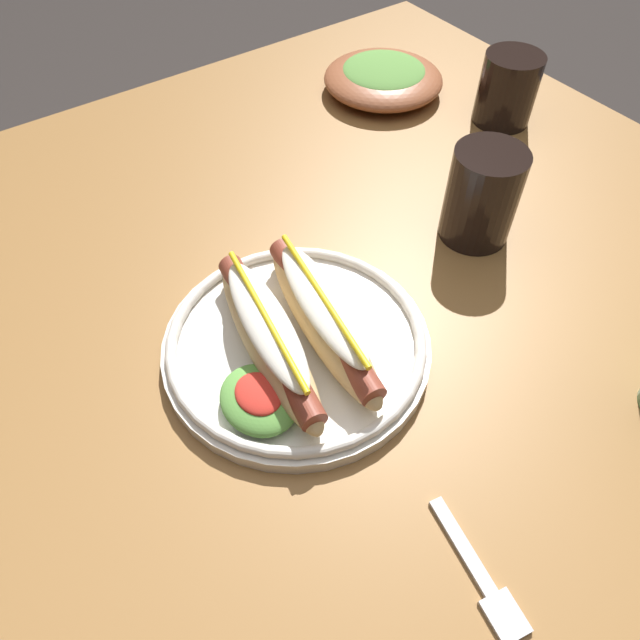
% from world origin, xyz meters
% --- Properties ---
extents(ground_plane, '(8.00, 8.00, 0.00)m').
position_xyz_m(ground_plane, '(0.00, 0.00, 0.00)').
color(ground_plane, '#2D2826').
extents(dining_table, '(1.15, 1.07, 0.74)m').
position_xyz_m(dining_table, '(0.00, 0.00, 0.65)').
color(dining_table, olive).
rests_on(dining_table, ground_plane).
extents(hot_dog_plate, '(0.28, 0.28, 0.08)m').
position_xyz_m(hot_dog_plate, '(0.03, -0.14, 0.77)').
color(hot_dog_plate, silver).
rests_on(hot_dog_plate, dining_table).
extents(fork, '(0.12, 0.04, 0.00)m').
position_xyz_m(fork, '(0.30, -0.14, 0.74)').
color(fork, silver).
rests_on(fork, dining_table).
extents(soda_cup, '(0.09, 0.09, 0.12)m').
position_xyz_m(soda_cup, '(-0.00, 0.15, 0.80)').
color(soda_cup, black).
rests_on(soda_cup, dining_table).
extents(extra_cup, '(0.09, 0.09, 0.10)m').
position_xyz_m(extra_cup, '(-0.16, 0.37, 0.79)').
color(extra_cup, black).
rests_on(extra_cup, dining_table).
extents(side_bowl, '(0.19, 0.19, 0.05)m').
position_xyz_m(side_bowl, '(-0.33, 0.27, 0.76)').
color(side_bowl, brown).
rests_on(side_bowl, dining_table).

